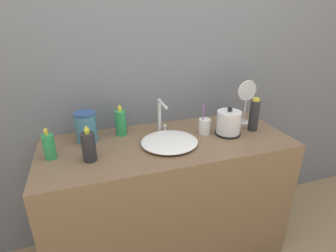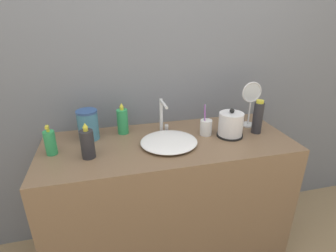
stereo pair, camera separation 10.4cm
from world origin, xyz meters
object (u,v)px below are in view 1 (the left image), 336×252
Objects in this scene: electric_kettle at (228,124)px; vanity_mirror at (246,99)px; shampoo_bottle at (89,146)px; lotion_bottle at (49,147)px; mouthwash_bottle at (254,115)px; hand_cream_bottle at (121,122)px; water_pitcher at (86,127)px; toothbrush_cup at (204,126)px; faucet at (161,114)px.

vanity_mirror is at bearing 32.75° from electric_kettle.
electric_kettle is 0.92× the size of shampoo_bottle.
mouthwash_bottle is at bearing -0.75° from lotion_bottle.
hand_cream_bottle is 0.66× the size of vanity_mirror.
water_pitcher is at bearing -171.04° from hand_cream_bottle.
vanity_mirror is at bearing 11.85° from toothbrush_cup.
hand_cream_bottle reaches higher than electric_kettle.
hand_cream_bottle reaches higher than lotion_bottle.
mouthwash_bottle is 0.86m from hand_cream_bottle.
water_pitcher is (-0.46, 0.01, -0.03)m from faucet.
toothbrush_cup is 0.72m from water_pitcher.
toothbrush_cup reaches higher than lotion_bottle.
faucet is at bearing 176.92° from vanity_mirror.
faucet is 0.67m from lotion_bottle.
toothbrush_cup is at bearing -16.53° from hand_cream_bottle.
toothbrush_cup is 0.99× the size of hand_cream_bottle.
lotion_bottle is at bearing -175.27° from vanity_mirror.
lotion_bottle is 0.56× the size of vanity_mirror.
toothbrush_cup is at bearing 171.56° from mouthwash_bottle.
mouthwash_bottle is at bearing 3.85° from shampoo_bottle.
lotion_bottle is at bearing -177.96° from toothbrush_cup.
electric_kettle is at bearing -147.25° from vanity_mirror.
lotion_bottle is 0.21m from shampoo_bottle.
mouthwash_bottle is (0.33, -0.05, 0.05)m from toothbrush_cup.
water_pitcher is (0.19, 0.15, 0.02)m from lotion_bottle.
shampoo_bottle is 0.65× the size of vanity_mirror.
electric_kettle is 0.15m from toothbrush_cup.
hand_cream_bottle is (-0.83, 0.20, -0.02)m from mouthwash_bottle.
hand_cream_bottle is at bearing 24.35° from lotion_bottle.
vanity_mirror reaches higher than hand_cream_bottle.
lotion_bottle is at bearing 156.35° from shampoo_bottle.
water_pitcher is (-1.04, 0.17, -0.01)m from mouthwash_bottle.
water_pitcher is at bearing 168.47° from electric_kettle.
vanity_mirror reaches higher than mouthwash_bottle.
faucet is 0.46m from water_pitcher.
shampoo_bottle is 1.07m from vanity_mirror.
electric_kettle is 0.60× the size of vanity_mirror.
shampoo_bottle is (-0.45, -0.22, -0.04)m from faucet.
water_pitcher is at bearing 178.19° from faucet.
toothbrush_cup is at bearing -168.15° from vanity_mirror.
lotion_bottle is (-0.91, -0.03, 0.02)m from toothbrush_cup.
mouthwash_bottle reaches higher than water_pitcher.
faucet is 1.19× the size of water_pitcher.
lotion_bottle is 0.86× the size of shampoo_bottle.
toothbrush_cup is 0.92× the size of mouthwash_bottle.
hand_cream_bottle is (0.21, 0.27, 0.00)m from shampoo_bottle.
shampoo_bottle is at bearing -169.76° from vanity_mirror.
toothbrush_cup is 0.53m from hand_cream_bottle.
lotion_bottle is 0.44m from hand_cream_bottle.
faucet is 1.09× the size of toothbrush_cup.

